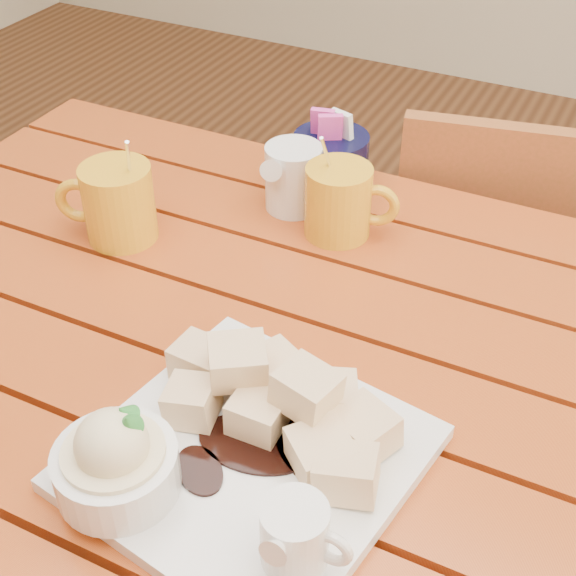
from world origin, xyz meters
The scene contains 7 objects.
table centered at (0.00, 0.00, 0.64)m, with size 1.20×0.79×0.75m.
dessert_plate centered at (0.01, -0.16, 0.78)m, with size 0.31×0.31×0.11m.
coffee_mug_left centered at (-0.29, 0.10, 0.80)m, with size 0.12×0.09×0.15m.
coffee_mug_right centered at (-0.05, 0.23, 0.80)m, with size 0.12×0.08×0.14m.
cream_pitcher centered at (-0.12, 0.26, 0.80)m, with size 0.11×0.09×0.09m.
sugar_caddy centered at (-0.11, 0.33, 0.79)m, with size 0.10×0.10×0.11m.
chair_far centered at (0.13, 0.56, 0.46)m, with size 0.46×0.46×0.83m.
Camera 1 is at (0.27, -0.55, 1.32)m, focal length 50.00 mm.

